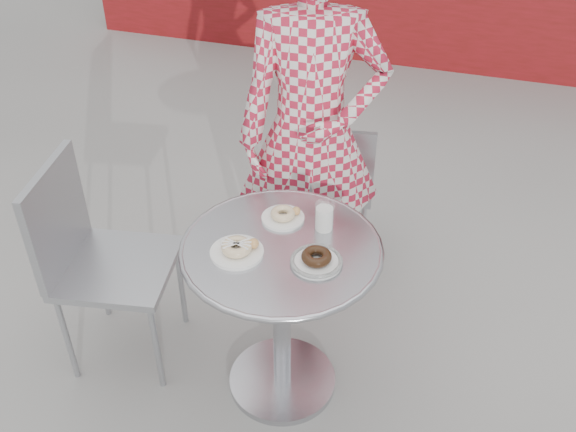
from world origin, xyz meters
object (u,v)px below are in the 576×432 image
(bistro_table, at_px, (282,284))
(plate_checker, at_px, (316,260))
(plate_far, at_px, (284,216))
(milk_cup, at_px, (324,217))
(chair_far, at_px, (332,210))
(seated_person, at_px, (312,134))
(plate_near, at_px, (238,249))
(chair_left, at_px, (122,300))

(bistro_table, bearing_deg, plate_checker, -19.27)
(plate_checker, bearing_deg, plate_far, 131.78)
(milk_cup, bearing_deg, plate_checker, -82.37)
(chair_far, height_order, seated_person, seated_person)
(plate_near, distance_m, milk_cup, 0.36)
(chair_far, bearing_deg, seated_person, 75.03)
(plate_far, xyz_separation_m, plate_checker, (0.19, -0.22, -0.00))
(chair_left, bearing_deg, plate_checker, -102.42)
(chair_far, xyz_separation_m, seated_person, (-0.03, -0.35, 0.65))
(seated_person, relative_size, plate_far, 10.70)
(chair_far, height_order, chair_left, chair_left)
(seated_person, bearing_deg, milk_cup, -87.64)
(bistro_table, height_order, chair_left, chair_left)
(plate_near, bearing_deg, plate_checker, 7.04)
(seated_person, distance_m, milk_cup, 0.52)
(plate_far, height_order, milk_cup, milk_cup)
(seated_person, height_order, milk_cup, seated_person)
(chair_left, bearing_deg, plate_far, -85.51)
(chair_left, height_order, plate_far, chair_left)
(chair_left, height_order, milk_cup, chair_left)
(bistro_table, relative_size, plate_checker, 4.07)
(plate_far, bearing_deg, seated_person, 92.43)
(chair_left, bearing_deg, bistro_table, -98.81)
(plate_far, distance_m, plate_near, 0.27)
(bistro_table, xyz_separation_m, chair_left, (-0.74, -0.02, -0.29))
(chair_far, distance_m, plate_checker, 1.18)
(seated_person, height_order, plate_near, seated_person)
(chair_far, bearing_deg, plate_near, 74.04)
(chair_far, bearing_deg, chair_left, 44.33)
(plate_near, height_order, plate_checker, plate_near)
(chair_left, xyz_separation_m, plate_far, (0.70, 0.18, 0.50))
(seated_person, distance_m, plate_checker, 0.73)
(bistro_table, distance_m, plate_checker, 0.26)
(plate_near, relative_size, milk_cup, 1.71)
(chair_far, bearing_deg, plate_checker, 89.75)
(plate_far, height_order, plate_checker, plate_checker)
(seated_person, bearing_deg, chair_left, -155.24)
(plate_checker, height_order, milk_cup, milk_cup)
(plate_far, relative_size, milk_cup, 1.46)
(chair_far, relative_size, seated_person, 0.46)
(bistro_table, xyz_separation_m, milk_cup, (0.12, 0.15, 0.24))
(chair_left, height_order, plate_checker, chair_left)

